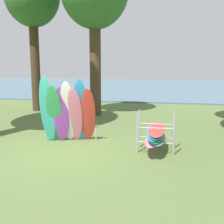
{
  "coord_description": "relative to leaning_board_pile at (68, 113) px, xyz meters",
  "views": [
    {
      "loc": [
        3.14,
        -7.87,
        2.62
      ],
      "look_at": [
        1.33,
        1.06,
        1.1
      ],
      "focal_mm": 43.53,
      "sensor_mm": 36.0,
      "label": 1
    }
  ],
  "objects": [
    {
      "name": "ground_plane",
      "position": [
        0.19,
        -0.88,
        -1.04
      ],
      "size": [
        80.0,
        80.0,
        0.0
      ],
      "primitive_type": "plane",
      "color": "#566B38"
    },
    {
      "name": "lake_water",
      "position": [
        0.19,
        28.87,
        -0.99
      ],
      "size": [
        80.0,
        36.0,
        0.1
      ],
      "primitive_type": "cube",
      "color": "#477084",
      "rests_on": "ground"
    },
    {
      "name": "leaning_board_pile",
      "position": [
        0.0,
        0.0,
        0.0
      ],
      "size": [
        1.96,
        1.15,
        2.34
      ],
      "color": "#38B2AD",
      "rests_on": "ground"
    },
    {
      "name": "board_storage_rack",
      "position": [
        3.04,
        -0.39,
        -0.49
      ],
      "size": [
        1.15,
        2.13,
        1.25
      ],
      "color": "#9EA0A5",
      "rests_on": "ground"
    }
  ]
}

